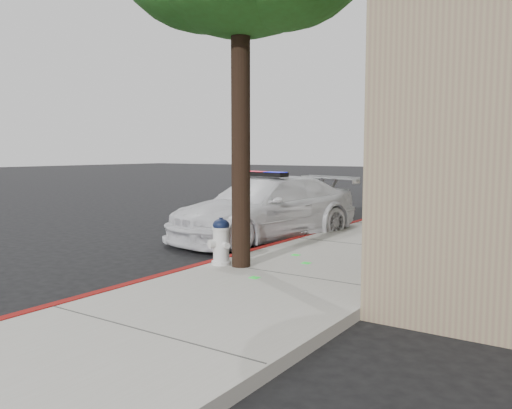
% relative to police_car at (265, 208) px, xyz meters
% --- Properties ---
extents(ground, '(120.00, 120.00, 0.00)m').
position_rel_police_car_xyz_m(ground, '(0.90, -3.23, -0.72)').
color(ground, black).
rests_on(ground, ground).
extents(sidewalk, '(3.20, 60.00, 0.15)m').
position_rel_police_car_xyz_m(sidewalk, '(2.50, -0.23, -0.64)').
color(sidewalk, '#9B978D').
rests_on(sidewalk, ground).
extents(red_curb, '(0.14, 60.00, 0.16)m').
position_rel_police_car_xyz_m(red_curb, '(0.96, -0.23, -0.64)').
color(red_curb, maroon).
rests_on(red_curb, ground).
extents(police_car, '(3.05, 5.25, 1.55)m').
position_rel_police_car_xyz_m(police_car, '(0.00, 0.00, 0.00)').
color(police_car, white).
rests_on(police_car, ground).
extents(fire_hydrant, '(0.44, 0.39, 0.77)m').
position_rel_police_car_xyz_m(fire_hydrant, '(1.25, -3.25, -0.18)').
color(fire_hydrant, silver).
rests_on(fire_hydrant, sidewalk).
extents(street_tree_mid, '(3.93, 3.66, 6.99)m').
position_rel_police_car_xyz_m(street_tree_mid, '(2.31, 6.38, 4.70)').
color(street_tree_mid, black).
rests_on(street_tree_mid, sidewalk).
extents(street_tree_far, '(3.02, 3.04, 5.60)m').
position_rel_police_car_xyz_m(street_tree_far, '(1.64, 11.61, 3.64)').
color(street_tree_far, black).
rests_on(street_tree_far, sidewalk).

